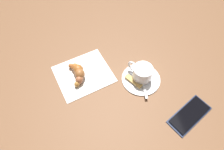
{
  "coord_description": "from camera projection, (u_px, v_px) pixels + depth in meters",
  "views": [
    {
      "loc": [
        -0.07,
        -0.38,
        0.61
      ],
      "look_at": [
        0.01,
        0.01,
        0.01
      ],
      "focal_mm": 31.94,
      "sensor_mm": 36.0,
      "label": 1
    }
  ],
  "objects": [
    {
      "name": "ground_plane",
      "position": [
        109.0,
        81.0,
        0.72
      ],
      "size": [
        1.8,
        1.8,
        0.0
      ],
      "primitive_type": "plane",
      "color": "brown"
    },
    {
      "name": "saucer",
      "position": [
        141.0,
        79.0,
        0.72
      ],
      "size": [
        0.14,
        0.14,
        0.01
      ],
      "primitive_type": "cylinder",
      "color": "white",
      "rests_on": "ground"
    },
    {
      "name": "espresso_cup",
      "position": [
        142.0,
        73.0,
        0.69
      ],
      "size": [
        0.08,
        0.09,
        0.05
      ],
      "color": "white",
      "rests_on": "saucer"
    },
    {
      "name": "teaspoon",
      "position": [
        142.0,
        78.0,
        0.71
      ],
      "size": [
        0.02,
        0.13,
        0.01
      ],
      "color": "silver",
      "rests_on": "saucer"
    },
    {
      "name": "sugar_packet",
      "position": [
        134.0,
        81.0,
        0.7
      ],
      "size": [
        0.05,
        0.07,
        0.01
      ],
      "primitive_type": "cube",
      "rotation": [
        0.0,
        0.0,
        5.32
      ],
      "color": "tan",
      "rests_on": "saucer"
    },
    {
      "name": "napkin",
      "position": [
        84.0,
        74.0,
        0.73
      ],
      "size": [
        0.23,
        0.22,
        0.0
      ],
      "primitive_type": "cube",
      "rotation": [
        0.0,
        0.0,
        0.28
      ],
      "color": "white",
      "rests_on": "ground"
    },
    {
      "name": "croissant",
      "position": [
        78.0,
        73.0,
        0.71
      ],
      "size": [
        0.06,
        0.11,
        0.04
      ],
      "color": "#9A662A",
      "rests_on": "napkin"
    },
    {
      "name": "cell_phone",
      "position": [
        190.0,
        115.0,
        0.64
      ],
      "size": [
        0.17,
        0.13,
        0.01
      ],
      "color": "#161F36",
      "rests_on": "ground"
    }
  ]
}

